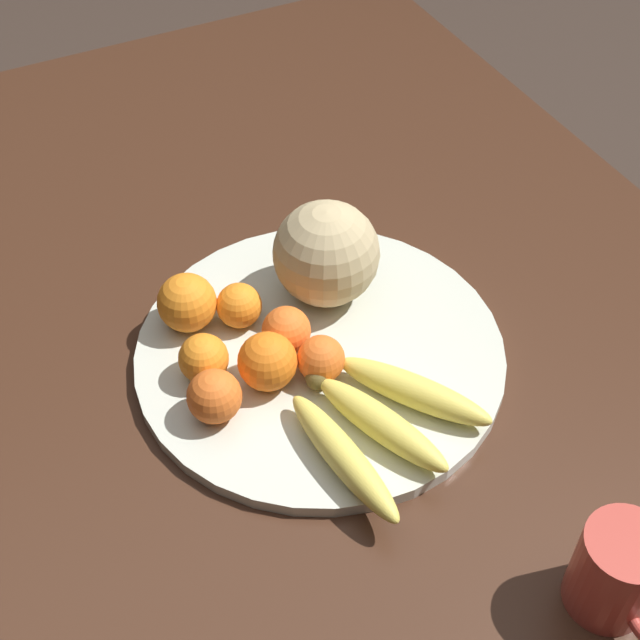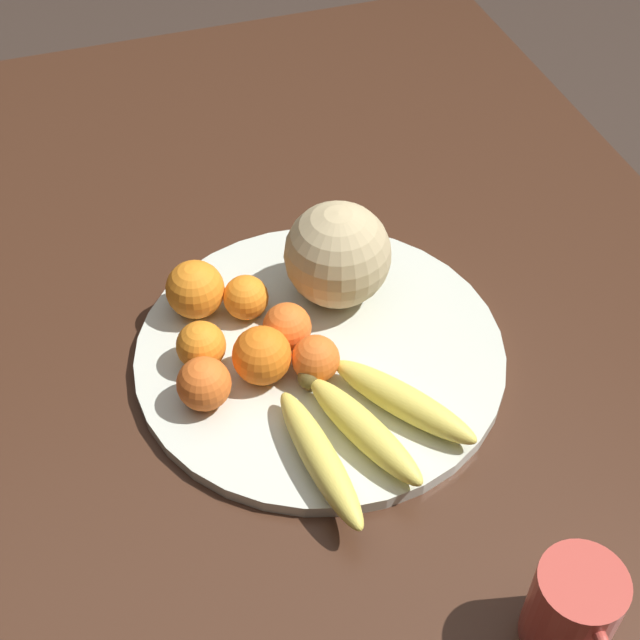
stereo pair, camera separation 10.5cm
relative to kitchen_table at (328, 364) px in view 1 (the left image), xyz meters
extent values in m
plane|color=#382B23|center=(0.00, 0.00, -0.63)|extent=(12.00, 12.00, 0.00)
cube|color=#3D2316|center=(0.00, 0.00, 0.06)|extent=(1.60, 1.08, 0.04)
cube|color=#3D2316|center=(0.72, -0.46, -0.30)|extent=(0.07, 0.07, 0.66)
cylinder|color=beige|center=(-0.04, 0.03, 0.08)|extent=(0.45, 0.45, 0.02)
torus|color=navy|center=(-0.04, 0.03, 0.09)|extent=(0.45, 0.45, 0.01)
sphere|color=tan|center=(0.04, -0.02, 0.16)|extent=(0.13, 0.13, 0.13)
sphere|color=brown|center=(-0.10, 0.07, 0.11)|extent=(0.03, 0.03, 0.03)
ellipsoid|color=#E5D156|center=(-0.21, 0.09, 0.11)|extent=(0.20, 0.06, 0.04)
ellipsoid|color=#E5D156|center=(-0.19, 0.03, 0.11)|extent=(0.18, 0.10, 0.04)
ellipsoid|color=#E5D156|center=(-0.17, -0.02, 0.11)|extent=(0.18, 0.14, 0.04)
sphere|color=orange|center=(-0.06, 0.11, 0.13)|extent=(0.07, 0.07, 0.07)
sphere|color=orange|center=(0.07, 0.16, 0.13)|extent=(0.07, 0.07, 0.07)
sphere|color=orange|center=(-0.02, 0.17, 0.12)|extent=(0.06, 0.06, 0.06)
sphere|color=orange|center=(0.04, 0.10, 0.12)|extent=(0.06, 0.06, 0.06)
sphere|color=orange|center=(-0.08, 0.05, 0.12)|extent=(0.06, 0.06, 0.06)
sphere|color=orange|center=(-0.08, 0.19, 0.12)|extent=(0.06, 0.06, 0.06)
sphere|color=orange|center=(-0.02, 0.07, 0.12)|extent=(0.06, 0.06, 0.06)
cylinder|color=#B74238|center=(-0.45, -0.08, 0.13)|extent=(0.08, 0.08, 0.11)
camera|label=1|loc=(-0.69, 0.36, 0.90)|focal=50.00mm
camera|label=2|loc=(-0.73, 0.26, 0.90)|focal=50.00mm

